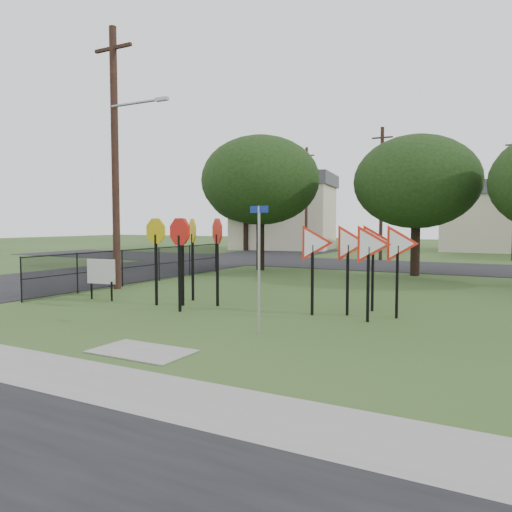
{
  "coord_description": "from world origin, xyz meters",
  "views": [
    {
      "loc": [
        6.7,
        -9.96,
        2.59
      ],
      "look_at": [
        -0.31,
        3.0,
        1.6
      ],
      "focal_mm": 35.0,
      "sensor_mm": 36.0,
      "label": 1
    }
  ],
  "objects": [
    {
      "name": "tree_near_left",
      "position": [
        -6.0,
        14.0,
        4.86
      ],
      "size": [
        6.4,
        6.4,
        7.27
      ],
      "color": "black",
      "rests_on": "ground"
    },
    {
      "name": "stop_sign_cluster",
      "position": [
        -2.57,
        2.57,
        2.02
      ],
      "size": [
        2.54,
        2.27,
        2.75
      ],
      "color": "black",
      "rests_on": "ground"
    },
    {
      "name": "far_pole_a",
      "position": [
        -2.0,
        24.0,
        4.6
      ],
      "size": [
        1.4,
        0.24,
        9.0
      ],
      "color": "#3B231B",
      "rests_on": "ground"
    },
    {
      "name": "street_left",
      "position": [
        -12.0,
        10.0,
        0.01
      ],
      "size": [
        8.0,
        50.0,
        0.02
      ],
      "primitive_type": "cube",
      "color": "black",
      "rests_on": "ground"
    },
    {
      "name": "fence_run",
      "position": [
        -7.6,
        6.25,
        0.78
      ],
      "size": [
        0.05,
        11.55,
        1.5
      ],
      "color": "black",
      "rests_on": "ground"
    },
    {
      "name": "street_name_sign",
      "position": [
        1.29,
        0.18,
        1.71
      ],
      "size": [
        0.58,
        0.24,
        2.98
      ],
      "color": "#9B9EA4",
      "rests_on": "ground"
    },
    {
      "name": "far_pole_c",
      "position": [
        -10.0,
        30.0,
        4.6
      ],
      "size": [
        1.4,
        0.24,
        9.0
      ],
      "color": "#3B231B",
      "rests_on": "ground"
    },
    {
      "name": "ground",
      "position": [
        0.0,
        0.0,
        0.0
      ],
      "size": [
        140.0,
        140.0,
        0.0
      ],
      "primitive_type": "plane",
      "color": "#2A4A1B"
    },
    {
      "name": "curb_pad",
      "position": [
        0.0,
        -2.4,
        0.01
      ],
      "size": [
        2.0,
        1.2,
        0.02
      ],
      "primitive_type": "cube",
      "color": "gray",
      "rests_on": "ground"
    },
    {
      "name": "utility_pole_main",
      "position": [
        -7.24,
        4.5,
        5.21
      ],
      "size": [
        3.55,
        0.33,
        10.0
      ],
      "color": "#3B231B",
      "rests_on": "ground"
    },
    {
      "name": "yield_sign_cluster",
      "position": [
        2.7,
        3.41,
        1.9
      ],
      "size": [
        3.2,
        2.0,
        2.59
      ],
      "color": "black",
      "rests_on": "ground"
    },
    {
      "name": "tree_far_left",
      "position": [
        -16.0,
        30.0,
        5.17
      ],
      "size": [
        6.8,
        6.8,
        7.73
      ],
      "color": "black",
      "rests_on": "ground"
    },
    {
      "name": "planting_strip",
      "position": [
        0.0,
        -5.4,
        0.01
      ],
      "size": [
        30.0,
        0.8,
        0.02
      ],
      "primitive_type": "cube",
      "color": "#2A4A1B",
      "rests_on": "ground"
    },
    {
      "name": "tree_near_mid",
      "position": [
        2.0,
        15.0,
        4.54
      ],
      "size": [
        6.0,
        6.0,
        6.8
      ],
      "color": "black",
      "rests_on": "ground"
    },
    {
      "name": "house_mid",
      "position": [
        4.0,
        40.0,
        3.15
      ],
      "size": [
        8.4,
        8.4,
        6.2
      ],
      "color": "beige",
      "rests_on": "ground"
    },
    {
      "name": "street_far",
      "position": [
        0.0,
        20.0,
        0.01
      ],
      "size": [
        60.0,
        8.0,
        0.02
      ],
      "primitive_type": "cube",
      "color": "black",
      "rests_on": "ground"
    },
    {
      "name": "sidewalk",
      "position": [
        0.0,
        -4.2,
        0.01
      ],
      "size": [
        30.0,
        1.6,
        0.02
      ],
      "primitive_type": "cube",
      "color": "gray",
      "rests_on": "ground"
    },
    {
      "name": "house_left",
      "position": [
        -14.0,
        34.0,
        3.65
      ],
      "size": [
        10.58,
        8.88,
        7.2
      ],
      "color": "beige",
      "rests_on": "ground"
    },
    {
      "name": "info_board",
      "position": [
        -5.72,
        2.13,
        0.92
      ],
      "size": [
        1.09,
        0.2,
        1.37
      ],
      "color": "black",
      "rests_on": "ground"
    }
  ]
}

